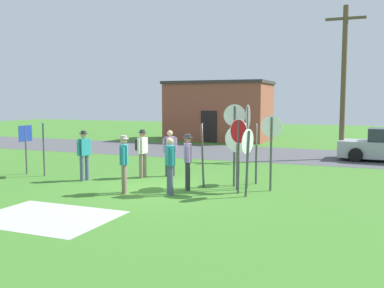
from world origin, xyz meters
name	(u,v)px	position (x,y,z in m)	size (l,w,h in m)	color
ground_plane	(158,190)	(0.00, 0.00, 0.00)	(80.00, 80.00, 0.00)	#3D7528
street_asphalt	(245,153)	(0.00, 10.29, 0.00)	(60.00, 6.40, 0.01)	#4C4C51
concrete_path	(46,217)	(-1.05, -3.82, 0.00)	(3.20, 2.40, 0.01)	#ADAAA3
building_background	(219,111)	(-3.77, 17.14, 2.06)	(7.10, 4.31, 4.11)	brown
utility_pole	(344,79)	(4.85, 9.83, 3.76)	(1.80, 0.24, 7.16)	brown
stop_sign_rear_left	(237,146)	(2.28, 0.94, 1.37)	(0.83, 0.13, 2.00)	#474C4C
stop_sign_far_back	(239,143)	(2.45, 0.47, 1.52)	(0.64, 0.40, 2.23)	#474C4C
stop_sign_tallest	(203,144)	(1.12, 0.96, 1.40)	(0.32, 0.72, 2.06)	#474C4C
stop_sign_low_front	(247,151)	(2.82, 0.11, 1.34)	(0.20, 0.73, 1.97)	#474C4C
stop_sign_nearest	(234,131)	(2.04, 1.43, 1.79)	(0.67, 0.23, 2.65)	#474C4C
stop_sign_center_cluster	(248,131)	(2.49, 1.37, 1.80)	(0.34, 0.68, 2.65)	#474C4C
stop_sign_leaning_left	(271,141)	(3.27, 1.21, 1.56)	(0.66, 0.07, 2.32)	#474C4C
stop_sign_rear_right	(257,143)	(2.59, 2.14, 1.38)	(0.22, 0.71, 2.03)	#474C4C
person_on_left	(124,161)	(-0.71, -0.80, 0.98)	(0.35, 0.52, 1.74)	#7A6B56
person_in_blue	(170,150)	(-0.71, 2.42, 0.95)	(0.41, 0.44, 1.69)	#2D2D33
person_in_dark_shirt	(188,159)	(0.85, 0.38, 0.98)	(0.36, 0.52, 1.74)	#2D2D33
person_near_signs	(170,163)	(0.64, -0.47, 0.95)	(0.40, 0.46, 1.69)	#4C5670
person_holding_notes	(142,150)	(-1.49, 1.75, 1.01)	(0.41, 0.57, 1.74)	#7A6B56
person_in_teal	(84,152)	(-3.08, 0.50, 0.98)	(0.32, 0.55, 1.74)	#4C5670
info_panel_leftmost	(26,141)	(-5.92, 0.77, 1.27)	(0.09, 0.60, 1.84)	#4C4C51
info_panel_middle	(43,140)	(-4.99, 0.68, 1.35)	(0.42, 0.46, 1.96)	#4C4C51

